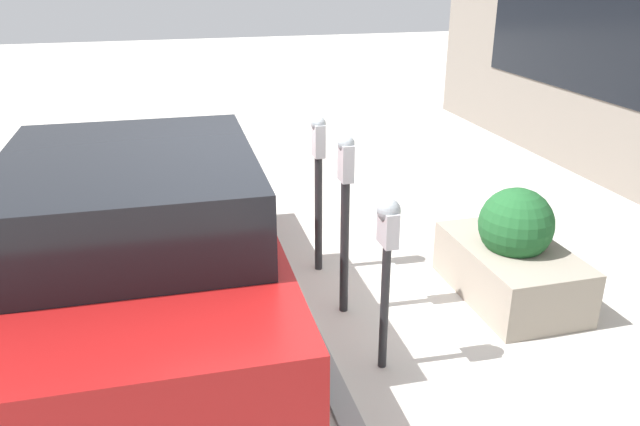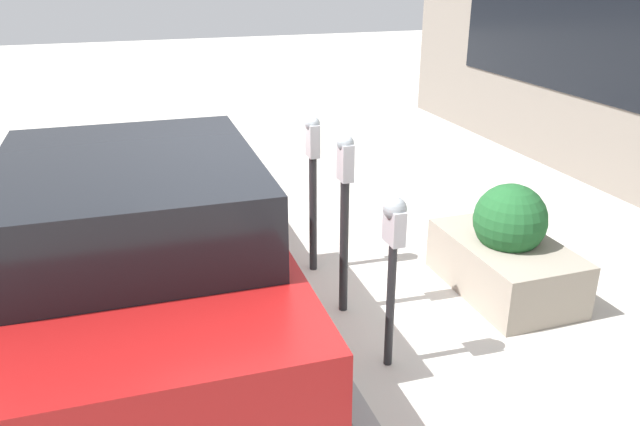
{
  "view_description": "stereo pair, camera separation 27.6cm",
  "coord_description": "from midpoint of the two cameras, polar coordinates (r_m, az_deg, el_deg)",
  "views": [
    {
      "loc": [
        -4.3,
        1.07,
        2.7
      ],
      "look_at": [
        0.0,
        -0.09,
        0.89
      ],
      "focal_mm": 35.0,
      "sensor_mm": 36.0,
      "label": 1
    },
    {
      "loc": [
        -4.22,
        1.33,
        2.7
      ],
      "look_at": [
        0.0,
        -0.09,
        0.89
      ],
      "focal_mm": 35.0,
      "sensor_mm": 36.0,
      "label": 2
    }
  ],
  "objects": [
    {
      "name": "ground_plane",
      "position": [
        5.19,
        -2.47,
        -9.31
      ],
      "size": [
        40.0,
        40.0,
        0.0
      ],
      "primitive_type": "plane",
      "color": "beige"
    },
    {
      "name": "curb_strip",
      "position": [
        5.16,
        -3.34,
        -9.26
      ],
      "size": [
        13.5,
        0.16,
        0.04
      ],
      "color": "gray",
      "rests_on": "ground_plane"
    },
    {
      "name": "parking_meter_nearest",
      "position": [
        4.17,
        4.83,
        -2.99
      ],
      "size": [
        0.19,
        0.16,
        1.28
      ],
      "color": "#232326",
      "rests_on": "ground_plane"
    },
    {
      "name": "parking_meter_second",
      "position": [
        4.83,
        0.65,
        1.11
      ],
      "size": [
        0.15,
        0.13,
        1.49
      ],
      "color": "#232326",
      "rests_on": "ground_plane"
    },
    {
      "name": "parking_meter_middle",
      "position": [
        5.54,
        -2.09,
        3.7
      ],
      "size": [
        0.15,
        0.13,
        1.46
      ],
      "color": "#232326",
      "rests_on": "ground_plane"
    },
    {
      "name": "planter_box",
      "position": [
        5.57,
        15.3,
        -3.44
      ],
      "size": [
        1.32,
        0.81,
        0.98
      ],
      "color": "gray",
      "rests_on": "ground_plane"
    },
    {
      "name": "parked_car_front",
      "position": [
        4.86,
        -18.03,
        -2.74
      ],
      "size": [
        4.09,
        2.07,
        1.45
      ],
      "rotation": [
        0.0,
        0.0,
        -0.02
      ],
      "color": "maroon",
      "rests_on": "ground_plane"
    }
  ]
}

